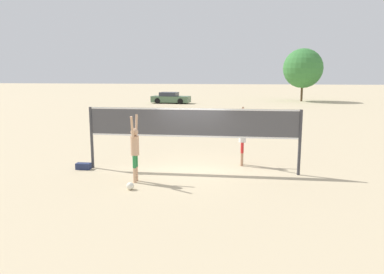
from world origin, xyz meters
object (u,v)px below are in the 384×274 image
(player_spiker, at_px, (135,147))
(parked_car_near, at_px, (171,98))
(player_blocker, at_px, (242,135))
(tree_left_cluster, at_px, (303,68))
(gear_bag, at_px, (83,166))
(volleyball, at_px, (130,186))
(volleyball_net, at_px, (192,127))

(player_spiker, bearing_deg, parked_car_near, 8.56)
(player_blocker, relative_size, tree_left_cluster, 0.35)
(gear_bag, bearing_deg, player_spiker, -28.80)
(player_blocker, distance_m, volleyball, 5.13)
(player_spiker, xyz_separation_m, player_blocker, (3.55, 2.74, 0.02))
(player_spiker, xyz_separation_m, volleyball, (0.07, -0.86, -1.08))
(volleyball_net, distance_m, player_spiker, 2.38)
(player_blocker, distance_m, gear_bag, 6.23)
(volleyball_net, bearing_deg, player_spiker, -137.05)
(volleyball_net, bearing_deg, tree_left_cluster, 75.17)
(player_blocker, bearing_deg, gear_bag, -76.75)
(volleyball, xyz_separation_m, tree_left_cluster, (10.94, 37.58, 3.96))
(volleyball, distance_m, parked_car_near, 32.75)
(volleyball_net, height_order, volleyball, volleyball_net)
(parked_car_near, height_order, tree_left_cluster, tree_left_cluster)
(gear_bag, bearing_deg, volleyball_net, 3.56)
(volleyball_net, bearing_deg, player_blocker, 31.95)
(player_spiker, bearing_deg, volleyball_net, -47.05)
(player_spiker, bearing_deg, tree_left_cluster, -16.69)
(volleyball, xyz_separation_m, parked_car_near, (-4.82, 32.39, 0.47))
(tree_left_cluster, bearing_deg, volleyball_net, -104.83)
(parked_car_near, distance_m, tree_left_cluster, 16.95)
(tree_left_cluster, bearing_deg, player_spiker, -106.69)
(volleyball_net, bearing_deg, gear_bag, -176.44)
(player_spiker, height_order, gear_bag, player_spiker)
(volleyball_net, relative_size, tree_left_cluster, 1.20)
(volleyball_net, xyz_separation_m, gear_bag, (-4.13, -0.26, -1.56))
(player_spiker, xyz_separation_m, gear_bag, (-2.42, 1.33, -1.08))
(player_spiker, xyz_separation_m, tree_left_cluster, (11.01, 36.72, 2.89))
(volleyball_net, bearing_deg, parked_car_near, 102.17)
(volleyball, bearing_deg, volleyball_net, 56.24)
(volleyball_net, relative_size, volleyball, 32.81)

